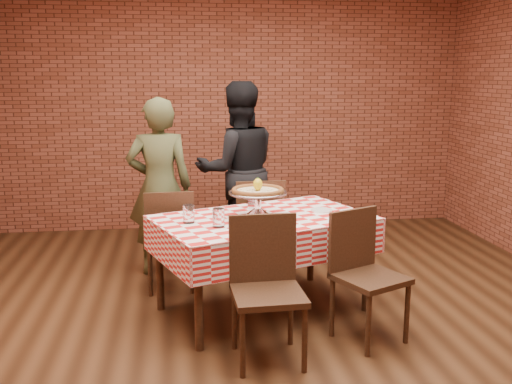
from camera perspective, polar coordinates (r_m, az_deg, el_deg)
ground at (r=4.37m, az=1.77°, el=-13.26°), size 6.00×6.00×0.00m
back_wall at (r=6.95m, az=-2.34°, el=8.37°), size 5.50×0.00×5.50m
table at (r=4.55m, az=0.70°, el=-7.15°), size 1.81×1.44×0.75m
tablecloth at (r=4.48m, az=0.70°, el=-4.14°), size 1.86×1.48×0.27m
pizza_stand at (r=4.39m, az=0.18°, el=-1.29°), size 0.46×0.46×0.20m
pizza at (r=4.37m, az=0.18°, el=0.08°), size 0.40×0.40×0.03m
lemon at (r=4.36m, az=0.18°, el=0.75°), size 0.07×0.07×0.09m
water_glass_left at (r=4.15m, az=-3.71°, el=-2.53°), size 0.11×0.11×0.13m
water_glass_right at (r=4.28m, az=-6.65°, el=-2.16°), size 0.11×0.11×0.13m
side_plate at (r=4.66m, az=6.48°, el=-1.80°), size 0.22×0.22×0.01m
sweetener_packet_a at (r=4.60m, az=7.78°, el=-2.04°), size 0.06×0.06×0.00m
sweetener_packet_b at (r=4.70m, az=8.55°, el=-1.79°), size 0.06×0.05×0.00m
condiment_caddy at (r=4.74m, az=-0.27°, el=-0.63°), size 0.11×0.09×0.15m
chair_near_left at (r=3.75m, az=1.21°, el=-9.87°), size 0.46×0.46×0.93m
chair_near_right at (r=4.11m, az=11.19°, el=-8.34°), size 0.56×0.56×0.90m
chair_far_left at (r=5.05m, az=-8.50°, el=-4.55°), size 0.42×0.42×0.89m
chair_far_right at (r=5.32m, az=0.16°, el=-3.41°), size 0.44×0.44×0.92m
diner_olive at (r=5.39m, az=-9.48°, el=0.52°), size 0.60×0.40×1.64m
diner_black at (r=5.81m, az=-1.80°, el=2.14°), size 0.93×0.77×1.77m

